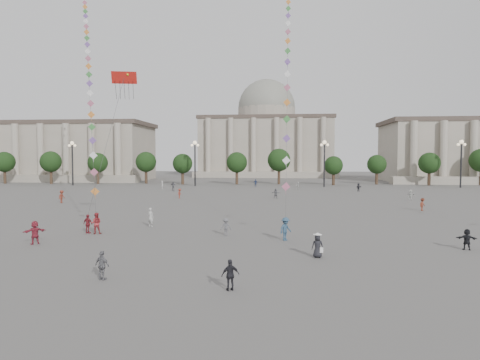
{
  "coord_description": "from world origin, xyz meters",
  "views": [
    {
      "loc": [
        4.62,
        -29.03,
        6.7
      ],
      "look_at": [
        0.89,
        12.0,
        4.54
      ],
      "focal_mm": 32.0,
      "sensor_mm": 36.0,
      "label": 1
    }
  ],
  "objects": [
    {
      "name": "person_crowd_4",
      "position": [
        8.71,
        63.12,
        0.75
      ],
      "size": [
        0.9,
        1.46,
        1.5
      ],
      "primitive_type": "imported",
      "rotation": [
        0.0,
        0.0,
        4.36
      ],
      "color": "silver",
      "rests_on": "ground"
    },
    {
      "name": "hat_person",
      "position": [
        7.23,
        -0.37,
        0.84
      ],
      "size": [
        0.8,
        0.6,
        1.69
      ],
      "color": "black",
      "rests_on": "ground"
    },
    {
      "name": "person_crowd_17",
      "position": [
        -11.61,
        39.83,
        0.81
      ],
      "size": [
        0.75,
        1.12,
        1.62
      ],
      "primitive_type": "imported",
      "rotation": [
        0.0,
        0.0,
        1.42
      ],
      "color": "maroon",
      "rests_on": "ground"
    },
    {
      "name": "person_crowd_13",
      "position": [
        -7.73,
        11.13,
        0.93
      ],
      "size": [
        0.81,
        0.72,
        1.86
      ],
      "primitive_type": "imported",
      "rotation": [
        0.0,
        0.0,
        2.64
      ],
      "color": "#B1B2AD",
      "rests_on": "ground"
    },
    {
      "name": "person_crowd_16",
      "position": [
        -16.53,
        55.06,
        0.97
      ],
      "size": [
        1.19,
        0.6,
        1.95
      ],
      "primitive_type": "imported",
      "rotation": [
        0.0,
        0.0,
        0.11
      ],
      "color": "slate",
      "rests_on": "ground"
    },
    {
      "name": "person_crowd_2",
      "position": [
        -27.3,
        31.17,
        0.94
      ],
      "size": [
        0.95,
        1.35,
        1.89
      ],
      "primitive_type": "imported",
      "rotation": [
        0.0,
        0.0,
        1.35
      ],
      "color": "maroon",
      "rests_on": "ground"
    },
    {
      "name": "ground",
      "position": [
        0.0,
        0.0,
        0.0
      ],
      "size": [
        360.0,
        360.0,
        0.0
      ],
      "primitive_type": "plane",
      "color": "#53514E",
      "rests_on": "ground"
    },
    {
      "name": "hall_west",
      "position": [
        -75.0,
        93.89,
        8.43
      ],
      "size": [
        84.0,
        26.22,
        17.2
      ],
      "color": "gray",
      "rests_on": "ground"
    },
    {
      "name": "lamp_post_far_east",
      "position": [
        45.0,
        70.0,
        7.35
      ],
      "size": [
        2.0,
        0.9,
        10.65
      ],
      "color": "#262628",
      "rests_on": "ground"
    },
    {
      "name": "tree_row",
      "position": [
        0.0,
        78.0,
        5.39
      ],
      "size": [
        137.12,
        5.12,
        8.0
      ],
      "color": "#3A271D",
      "rests_on": "ground"
    },
    {
      "name": "kite_train_west",
      "position": [
        -20.83,
        26.5,
        21.55
      ],
      "size": [
        18.45,
        36.75,
        55.47
      ],
      "color": "#3F3F3F",
      "rests_on": "ground"
    },
    {
      "name": "kite_flyer_0",
      "position": [
        -11.35,
        6.93,
        0.94
      ],
      "size": [
        1.07,
        0.94,
        1.88
      ],
      "primitive_type": "imported",
      "rotation": [
        0.0,
        0.0,
        3.42
      ],
      "color": "#A02B31",
      "rests_on": "ground"
    },
    {
      "name": "tourist_2",
      "position": [
        -14.19,
        2.21,
        0.91
      ],
      "size": [
        1.57,
        1.58,
        1.82
      ],
      "primitive_type": "imported",
      "rotation": [
        0.0,
        0.0,
        3.94
      ],
      "color": "#9A2A3B",
      "rests_on": "ground"
    },
    {
      "name": "tourist_3",
      "position": [
        -4.99,
        -6.72,
        0.8
      ],
      "size": [
        1.01,
        0.69,
        1.6
      ],
      "primitive_type": "imported",
      "rotation": [
        0.0,
        0.0,
        2.79
      ],
      "color": "slate",
      "rests_on": "ground"
    },
    {
      "name": "person_crowd_10",
      "position": [
        -20.25,
        60.44,
        0.87
      ],
      "size": [
        0.72,
        0.75,
        1.73
      ],
      "primitive_type": "imported",
      "rotation": [
        0.0,
        0.0,
        2.23
      ],
      "color": "beige",
      "rests_on": "ground"
    },
    {
      "name": "person_crowd_12",
      "position": [
        4.15,
        41.45,
        0.81
      ],
      "size": [
        1.53,
        0.6,
        1.61
      ],
      "primitive_type": "imported",
      "rotation": [
        0.0,
        0.0,
        3.06
      ],
      "color": "slate",
      "rests_on": "ground"
    },
    {
      "name": "person_crowd_9",
      "position": [
        20.41,
        57.26,
        0.8
      ],
      "size": [
        1.46,
        1.31,
        1.61
      ],
      "primitive_type": "imported",
      "rotation": [
        0.0,
        0.0,
        0.68
      ],
      "color": "black",
      "rests_on": "ground"
    },
    {
      "name": "tourist_0",
      "position": [
        -12.16,
        7.07,
        0.85
      ],
      "size": [
        1.07,
        0.72,
        1.69
      ],
      "primitive_type": "imported",
      "rotation": [
        0.0,
        0.0,
        2.81
      ],
      "color": "maroon",
      "rests_on": "ground"
    },
    {
      "name": "lamp_post_mid_east",
      "position": [
        15.0,
        70.0,
        7.35
      ],
      "size": [
        2.0,
        0.9,
        10.65
      ],
      "color": "#262628",
      "rests_on": "ground"
    },
    {
      "name": "person_crowd_0",
      "position": [
        -0.66,
        68.0,
        0.9
      ],
      "size": [
        1.06,
        0.45,
        1.81
      ],
      "primitive_type": "imported",
      "rotation": [
        0.0,
        0.0,
        0.01
      ],
      "color": "navy",
      "rests_on": "ground"
    },
    {
      "name": "lamp_post_mid_west",
      "position": [
        -15.0,
        70.0,
        7.35
      ],
      "size": [
        2.0,
        0.9,
        10.65
      ],
      "color": "#262628",
      "rests_on": "ground"
    },
    {
      "name": "hall_central",
      "position": [
        0.0,
        129.22,
        14.23
      ],
      "size": [
        48.3,
        34.3,
        35.5
      ],
      "color": "gray",
      "rests_on": "ground"
    },
    {
      "name": "person_crowd_6",
      "position": [
        0.11,
        7.15,
        0.75
      ],
      "size": [
        0.97,
        0.56,
        1.5
      ],
      "primitive_type": "imported",
      "rotation": [
        0.0,
        0.0,
        0.0
      ],
      "color": "#59595D",
      "rests_on": "ground"
    },
    {
      "name": "kite_flyer_1",
      "position": [
        5.19,
        5.37,
        0.94
      ],
      "size": [
        1.33,
        1.38,
        1.89
      ],
      "primitive_type": "imported",
      "rotation": [
        0.0,
        0.0,
        0.84
      ],
      "color": "#2D4B67",
      "rests_on": "ground"
    },
    {
      "name": "kite_train_mid",
      "position": [
        5.85,
        32.55,
        27.32
      ],
      "size": [
        2.0,
        50.98,
        70.31
      ],
      "color": "#3F3F3F",
      "rests_on": "ground"
    },
    {
      "name": "person_crowd_3",
      "position": [
        18.25,
        3.05,
        0.77
      ],
      "size": [
        1.48,
        0.71,
        1.53
      ],
      "primitive_type": "imported",
      "rotation": [
        0.0,
        0.0,
        2.95
      ],
      "color": "black",
      "rests_on": "ground"
    },
    {
      "name": "person_crowd_7",
      "position": [
        25.41,
        40.43,
        0.81
      ],
      "size": [
        1.38,
        1.43,
        1.62
      ],
      "primitive_type": "imported",
      "rotation": [
        0.0,
        0.0,
        2.32
      ],
      "color": "silver",
      "rests_on": "ground"
    },
    {
      "name": "lamp_post_far_west",
      "position": [
        -45.0,
        70.0,
        7.35
      ],
      "size": [
        2.0,
        0.9,
        10.65
      ],
      "color": "#262628",
      "rests_on": "ground"
    },
    {
      "name": "tourist_4",
      "position": [
        2.22,
        -7.96,
        0.79
      ],
      "size": [
        1.01,
        0.72,
        1.59
      ],
      "primitive_type": "imported",
      "rotation": [
        0.0,
        0.0,
        3.54
      ],
      "color": "black",
      "rests_on": "ground"
    },
    {
      "name": "person_crowd_8",
      "position": [
        22.69,
        26.38,
        0.81
      ],
      "size": [
        1.17,
        1.15,
        1.61
      ],
      "primitive_type": "imported",
      "rotation": [
        0.0,
        0.0,
        0.75
      ],
      "color": "brown",
      "rests_on": "ground"
    },
    {
      "name": "dragon_kite",
      "position": [
        -9.16,
        8.32,
        13.06
      ],
      "size": [
        2.65,
        1.12,
        12.94
      ],
      "color": "red",
      "rests_on": "ground"
    }
  ]
}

